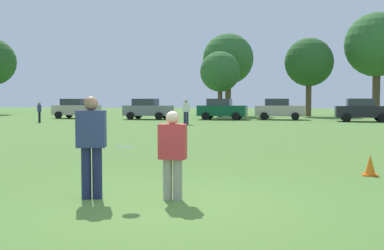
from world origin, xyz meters
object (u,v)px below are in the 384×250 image
traffic_cone (370,165)px  bystander_far_jogger (186,110)px  parked_car_near_right (362,110)px  parked_car_mid_left (148,109)px  parked_car_center (222,109)px  bystander_sideline_watcher (39,111)px  player_thrower (91,141)px  parked_car_near_left (76,108)px  frisbee (125,147)px  parked_car_mid_right (279,109)px  player_defender (173,151)px

traffic_cone → bystander_far_jogger: size_ratio=0.28×
traffic_cone → parked_car_near_right: bearing=83.3°
parked_car_mid_left → parked_car_center: 6.54m
parked_car_near_right → bystander_sideline_watcher: 25.14m
parked_car_near_right → traffic_cone: bearing=-96.7°
player_thrower → parked_car_near_left: parked_car_near_left is taller
frisbee → parked_car_near_right: bearing=76.4°
player_thrower → parked_car_mid_right: parked_car_mid_right is taller
player_defender → parked_car_near_left: (-18.20, 31.47, 0.08)m
player_defender → traffic_cone: size_ratio=3.16×
frisbee → parked_car_near_right: 32.22m
parked_car_mid_left → parked_car_center: (6.48, 0.88, 0.00)m
parked_car_near_left → parked_car_center: (13.65, 0.42, 0.00)m
player_defender → parked_car_center: 32.21m
player_thrower → traffic_cone: size_ratio=3.67×
player_thrower → parked_car_mid_left: parked_car_mid_left is taller
player_thrower → parked_car_mid_left: bearing=107.2°
frisbee → parked_car_mid_right: size_ratio=0.06×
player_defender → parked_car_near_right: (6.89, 30.87, 0.08)m
parked_car_center → parked_car_mid_right: bearing=12.3°
bystander_far_jogger → parked_car_near_right: bearing=30.3°
parked_car_mid_right → parked_car_near_right: size_ratio=1.00×
parked_car_near_left → parked_car_center: 13.66m
parked_car_near_right → bystander_sideline_watcher: (-24.12, -7.08, -0.04)m
bystander_sideline_watcher → parked_car_mid_right: bearing=27.5°
bystander_far_jogger → player_defender: bearing=-76.5°
player_thrower → parked_car_near_left: bearing=117.9°
player_thrower → bystander_far_jogger: size_ratio=1.02×
bystander_sideline_watcher → bystander_far_jogger: (11.58, -0.25, 0.09)m
player_thrower → frisbee: player_thrower is taller
player_defender → parked_car_mid_left: (-11.02, 31.01, 0.08)m
frisbee → parked_car_center: size_ratio=0.06×
parked_car_near_right → player_defender: bearing=-102.6°
parked_car_mid_left → parked_car_mid_right: (11.38, 1.95, 0.00)m
parked_car_near_right → bystander_far_jogger: size_ratio=2.43×
frisbee → parked_car_center: 32.58m
frisbee → parked_car_near_right: (7.56, 31.33, -0.02)m
traffic_cone → parked_car_near_right: parked_car_near_right is taller
frisbee → traffic_cone: 5.87m
parked_car_mid_left → bystander_sideline_watcher: 9.53m
parked_car_center → bystander_sideline_watcher: size_ratio=2.69×
player_thrower → frisbee: bearing=-18.7°
player_thrower → parked_car_center: bearing=95.6°
player_thrower → parked_car_near_left: (-16.81, 31.69, -0.07)m
parked_car_near_right → bystander_sideline_watcher: parked_car_near_right is taller
frisbee → bystander_sideline_watcher: 29.36m
player_thrower → parked_car_near_left: 35.87m
parked_car_center → parked_car_near_left: bearing=-178.2°
frisbee → parked_car_center: (-3.87, 32.35, -0.02)m
player_defender → traffic_cone: bearing=43.5°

